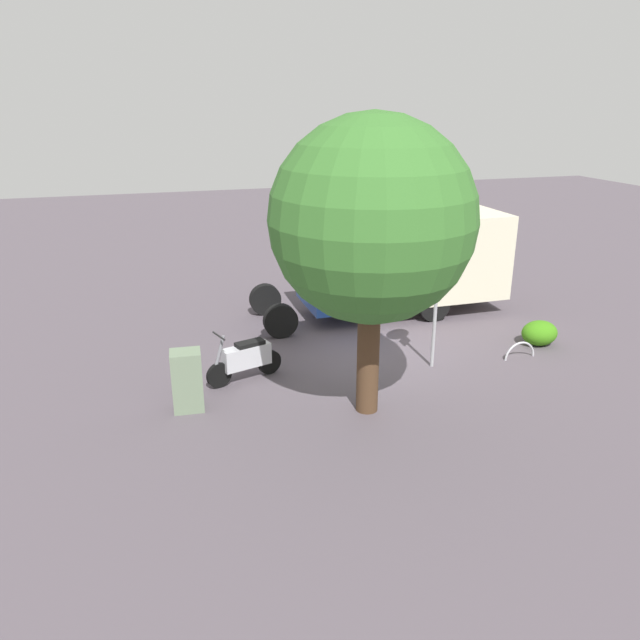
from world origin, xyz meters
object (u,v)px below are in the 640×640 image
(street_tree, at_px, (372,221))
(motorcycle, at_px, (246,358))
(utility_cabinet, at_px, (187,381))
(stop_sign, at_px, (438,281))
(box_truck_near, at_px, (403,259))
(bike_rack_hoop, at_px, (519,358))

(street_tree, bearing_deg, motorcycle, -45.18)
(utility_cabinet, bearing_deg, street_tree, 162.67)
(motorcycle, bearing_deg, stop_sign, 155.32)
(box_truck_near, height_order, motorcycle, box_truck_near)
(box_truck_near, bearing_deg, stop_sign, 76.77)
(stop_sign, height_order, street_tree, street_tree)
(utility_cabinet, relative_size, bike_rack_hoop, 1.47)
(box_truck_near, xyz_separation_m, bike_rack_hoop, (-1.35, 3.97, -1.58))
(bike_rack_hoop, bearing_deg, utility_cabinet, 2.10)
(utility_cabinet, distance_m, bike_rack_hoop, 7.90)
(street_tree, bearing_deg, utility_cabinet, -17.33)
(stop_sign, xyz_separation_m, street_tree, (2.22, 1.53, 1.72))
(motorcycle, height_order, bike_rack_hoop, motorcycle)
(motorcycle, xyz_separation_m, utility_cabinet, (1.35, 1.00, 0.10))
(street_tree, bearing_deg, box_truck_near, -120.24)
(motorcycle, relative_size, bike_rack_hoop, 2.07)
(stop_sign, relative_size, street_tree, 0.55)
(box_truck_near, relative_size, stop_sign, 2.31)
(motorcycle, bearing_deg, street_tree, 117.32)
(motorcycle, bearing_deg, box_truck_near, -165.25)
(motorcycle, height_order, street_tree, street_tree)
(street_tree, bearing_deg, stop_sign, -145.38)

